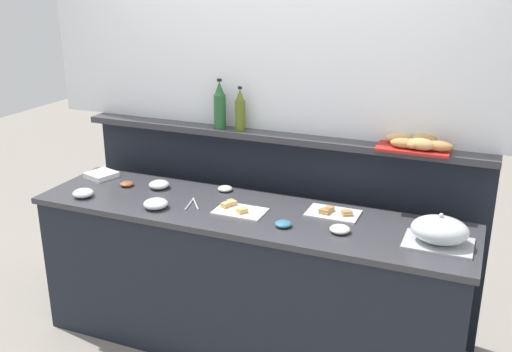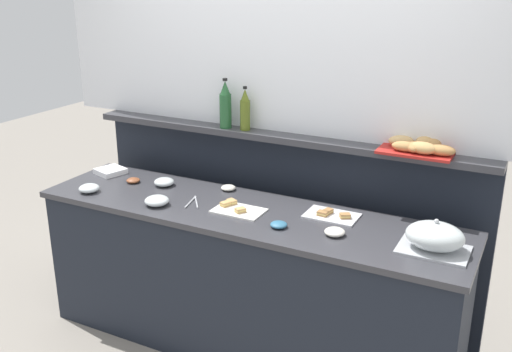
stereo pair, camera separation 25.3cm
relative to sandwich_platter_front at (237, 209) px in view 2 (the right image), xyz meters
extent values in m
plane|color=gray|center=(0.04, 0.63, -0.92)|extent=(12.00, 12.00, 0.00)
cube|color=black|center=(0.04, 0.03, -0.48)|extent=(2.52, 0.61, 0.87)
cube|color=#38383D|center=(0.04, 0.03, -0.03)|extent=(2.56, 0.65, 0.03)
cube|color=black|center=(0.04, 0.53, -0.31)|extent=(2.63, 0.08, 1.22)
cube|color=#38383D|center=(0.04, 0.48, 0.32)|extent=(2.63, 0.22, 0.04)
cube|color=white|center=(0.04, 0.55, 1.01)|extent=(3.23, 0.08, 1.34)
cube|color=white|center=(0.01, 0.00, 0.00)|extent=(0.29, 0.19, 0.01)
cube|color=tan|center=(-0.07, 0.06, 0.01)|extent=(0.07, 0.06, 0.01)
cube|color=#E5C666|center=(-0.07, 0.06, 0.01)|extent=(0.07, 0.06, 0.01)
cube|color=tan|center=(-0.07, 0.06, 0.02)|extent=(0.07, 0.06, 0.01)
cube|color=tan|center=(-0.08, 0.01, 0.01)|extent=(0.06, 0.07, 0.01)
cube|color=#E5C666|center=(-0.08, 0.01, 0.01)|extent=(0.06, 0.07, 0.01)
cube|color=tan|center=(-0.08, 0.01, 0.02)|extent=(0.06, 0.07, 0.01)
cube|color=tan|center=(0.04, -0.03, 0.01)|extent=(0.06, 0.07, 0.01)
cube|color=#E5C666|center=(0.04, -0.03, 0.01)|extent=(0.06, 0.07, 0.01)
cube|color=tan|center=(0.04, -0.03, 0.02)|extent=(0.06, 0.07, 0.01)
cube|color=silver|center=(0.51, 0.17, 0.00)|extent=(0.29, 0.19, 0.01)
cube|color=#AD7A47|center=(0.59, 0.16, 0.01)|extent=(0.07, 0.06, 0.01)
cube|color=#E5C666|center=(0.59, 0.16, 0.01)|extent=(0.07, 0.06, 0.01)
cube|color=#AD7A47|center=(0.59, 0.16, 0.02)|extent=(0.07, 0.06, 0.01)
cube|color=#AD7A47|center=(0.48, 0.18, 0.01)|extent=(0.05, 0.06, 0.01)
cube|color=#E5C666|center=(0.48, 0.18, 0.01)|extent=(0.05, 0.06, 0.01)
cube|color=#AD7A47|center=(0.48, 0.18, 0.02)|extent=(0.05, 0.06, 0.01)
cube|color=#AD7A47|center=(0.47, 0.14, 0.01)|extent=(0.06, 0.05, 0.01)
cube|color=#E5C666|center=(0.47, 0.14, 0.01)|extent=(0.06, 0.05, 0.01)
cube|color=#AD7A47|center=(0.47, 0.14, 0.02)|extent=(0.06, 0.05, 0.01)
cube|color=#B7BABF|center=(1.10, 0.00, 0.00)|extent=(0.34, 0.24, 0.01)
ellipsoid|color=silver|center=(1.10, 0.00, 0.07)|extent=(0.29, 0.23, 0.14)
sphere|color=#B7BABF|center=(1.10, 0.00, 0.15)|extent=(0.02, 0.02, 0.02)
ellipsoid|color=silver|center=(-0.96, -0.16, 0.02)|extent=(0.13, 0.13, 0.05)
ellipsoid|color=#599959|center=(-0.96, -0.16, 0.01)|extent=(0.10, 0.10, 0.03)
ellipsoid|color=silver|center=(-0.46, -0.14, 0.02)|extent=(0.14, 0.14, 0.06)
ellipsoid|color=#F28C4C|center=(-0.46, -0.14, 0.01)|extent=(0.11, 0.11, 0.03)
ellipsoid|color=silver|center=(-0.62, 0.15, 0.02)|extent=(0.13, 0.13, 0.05)
ellipsoid|color=#F28C4C|center=(-0.62, 0.15, 0.01)|extent=(0.10, 0.10, 0.03)
ellipsoid|color=silver|center=(0.61, -0.05, 0.01)|extent=(0.11, 0.11, 0.04)
ellipsoid|color=teal|center=(0.31, -0.10, 0.01)|extent=(0.09, 0.09, 0.03)
ellipsoid|color=silver|center=(-0.21, 0.27, 0.01)|extent=(0.09, 0.09, 0.03)
ellipsoid|color=brown|center=(-0.83, 0.11, 0.01)|extent=(0.09, 0.09, 0.03)
cylinder|color=#B7BABF|center=(-0.27, -0.01, 0.00)|extent=(0.12, 0.15, 0.01)
cylinder|color=#B7BABF|center=(-0.31, -0.02, 0.00)|extent=(0.05, 0.18, 0.01)
sphere|color=#B7BABF|center=(-0.33, 0.07, 0.00)|extent=(0.01, 0.01, 0.01)
cube|color=white|center=(-1.08, 0.18, 0.01)|extent=(0.21, 0.21, 0.03)
cylinder|color=#56661E|center=(-0.18, 0.44, 0.44)|extent=(0.06, 0.06, 0.19)
cone|color=#56661E|center=(-0.18, 0.44, 0.57)|extent=(0.05, 0.05, 0.07)
cylinder|color=black|center=(-0.18, 0.44, 0.61)|extent=(0.03, 0.03, 0.02)
cylinder|color=#23562D|center=(-0.32, 0.43, 0.45)|extent=(0.08, 0.08, 0.22)
cone|color=#23562D|center=(-0.32, 0.43, 0.60)|extent=(0.06, 0.06, 0.08)
cylinder|color=black|center=(-0.32, 0.43, 0.65)|extent=(0.03, 0.03, 0.02)
cube|color=#B2231E|center=(0.89, 0.45, 0.35)|extent=(0.40, 0.26, 0.02)
ellipsoid|color=tan|center=(0.93, 0.39, 0.39)|extent=(0.17, 0.12, 0.07)
ellipsoid|color=#B7844C|center=(1.02, 0.40, 0.39)|extent=(0.15, 0.09, 0.06)
ellipsoid|color=#B7844C|center=(0.84, 0.39, 0.39)|extent=(0.16, 0.09, 0.06)
ellipsoid|color=tan|center=(0.92, 0.53, 0.39)|extent=(0.16, 0.18, 0.07)
ellipsoid|color=tan|center=(0.79, 0.48, 0.39)|extent=(0.16, 0.14, 0.06)
ellipsoid|color=#AD7A47|center=(0.90, 0.41, 0.39)|extent=(0.16, 0.13, 0.06)
ellipsoid|color=#B7844C|center=(0.96, 0.51, 0.39)|extent=(0.09, 0.13, 0.06)
ellipsoid|color=#B7844C|center=(0.87, 0.40, 0.39)|extent=(0.13, 0.16, 0.06)
camera|label=1|loc=(1.28, -2.81, 1.29)|focal=41.11mm
camera|label=2|loc=(1.51, -2.71, 1.29)|focal=41.11mm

